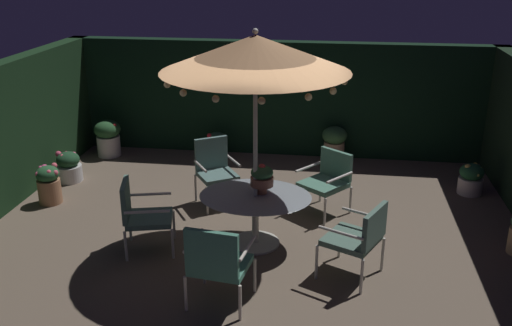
% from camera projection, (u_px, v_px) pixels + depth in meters
% --- Properties ---
extents(ground_plane, '(8.10, 7.40, 0.02)m').
position_uv_depth(ground_plane, '(252.00, 237.00, 7.78)').
color(ground_plane, brown).
extents(hedge_backdrop_rear, '(8.10, 0.30, 2.15)m').
position_uv_depth(hedge_backdrop_rear, '(279.00, 98.00, 10.69)').
color(hedge_backdrop_rear, black).
rests_on(hedge_backdrop_rear, ground_plane).
extents(patio_dining_table, '(1.47, 1.21, 0.71)m').
position_uv_depth(patio_dining_table, '(255.00, 206.00, 7.41)').
color(patio_dining_table, beige).
rests_on(patio_dining_table, ground_plane).
extents(patio_umbrella, '(2.32, 2.32, 2.85)m').
position_uv_depth(patio_umbrella, '(255.00, 54.00, 6.70)').
color(patio_umbrella, silver).
rests_on(patio_umbrella, ground_plane).
extents(centerpiece_planter, '(0.30, 0.30, 0.41)m').
position_uv_depth(centerpiece_planter, '(262.00, 177.00, 7.33)').
color(centerpiece_planter, '#A96548').
rests_on(centerpiece_planter, patio_dining_table).
extents(patio_chair_north, '(0.86, 0.87, 0.92)m').
position_uv_depth(patio_chair_north, '(328.00, 178.00, 8.37)').
color(patio_chair_north, silver).
rests_on(patio_chair_north, ground_plane).
extents(patio_chair_northeast, '(0.78, 0.77, 1.02)m').
position_uv_depth(patio_chair_northeast, '(215.00, 167.00, 8.65)').
color(patio_chair_northeast, beige).
rests_on(patio_chair_northeast, ground_plane).
extents(patio_chair_east, '(0.74, 0.71, 0.97)m').
position_uv_depth(patio_chair_east, '(141.00, 212.00, 7.26)').
color(patio_chair_east, silver).
rests_on(patio_chair_east, ground_plane).
extents(patio_chair_southeast, '(0.73, 0.68, 1.01)m').
position_uv_depth(patio_chair_southeast, '(217.00, 261.00, 6.06)').
color(patio_chair_southeast, beige).
rests_on(patio_chair_southeast, ground_plane).
extents(patio_chair_south, '(0.83, 0.84, 0.95)m').
position_uv_depth(patio_chair_south, '(359.00, 235.00, 6.62)').
color(patio_chair_south, silver).
rests_on(patio_chair_south, ground_plane).
extents(potted_plant_front_corner, '(0.38, 0.37, 0.51)m').
position_uv_depth(potted_plant_front_corner, '(217.00, 145.00, 10.64)').
color(potted_plant_front_corner, tan).
rests_on(potted_plant_front_corner, ground_plane).
extents(potted_plant_left_far, '(0.37, 0.36, 0.61)m').
position_uv_depth(potted_plant_left_far, '(49.00, 184.00, 8.73)').
color(potted_plant_left_far, '#A16E4D').
rests_on(potted_plant_left_far, ground_plane).
extents(potted_plant_back_right, '(0.46, 0.46, 0.67)m').
position_uv_depth(potted_plant_back_right, '(334.00, 142.00, 10.45)').
color(potted_plant_back_right, tan).
rests_on(potted_plant_back_right, ground_plane).
extents(potted_plant_right_near, '(0.39, 0.39, 0.52)m').
position_uv_depth(potted_plant_right_near, '(471.00, 179.00, 9.08)').
color(potted_plant_right_near, beige).
rests_on(potted_plant_right_near, ground_plane).
extents(potted_plant_left_near, '(0.43, 0.43, 0.53)m').
position_uv_depth(potted_plant_left_near, '(69.00, 167.00, 9.59)').
color(potted_plant_left_near, silver).
rests_on(potted_plant_left_near, ground_plane).
extents(potted_plant_right_far, '(0.49, 0.49, 0.70)m').
position_uv_depth(potted_plant_right_far, '(108.00, 137.00, 10.74)').
color(potted_plant_right_far, beige).
rests_on(potted_plant_right_far, ground_plane).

